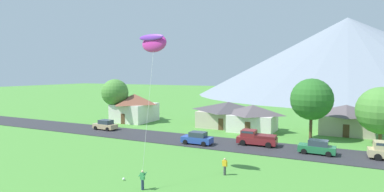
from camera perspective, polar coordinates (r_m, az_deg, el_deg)
road_strip at (r=42.62m, az=8.13°, el=-8.97°), size 160.00×7.51×0.08m
mountain_far_east_ridge at (r=150.85m, az=26.68°, el=6.54°), size 128.05×128.05×33.58m
mountain_far_west_ridge at (r=170.54m, az=19.43°, el=4.07°), size 87.82×87.82×19.41m
house_leftmost at (r=55.45m, az=26.61°, el=-3.78°), size 8.48×7.14×4.70m
house_left_center at (r=63.23m, az=-10.57°, el=-2.04°), size 7.59×8.17×5.54m
house_right_center at (r=56.63m, az=6.77°, el=-3.29°), size 10.54×8.63×4.50m
house_rightmost at (r=52.89m, az=11.17°, el=-3.93°), size 7.94×6.75×4.42m
tree_near_left at (r=48.00m, az=21.25°, el=-0.57°), size 6.05×6.05×9.00m
tree_left_of_center at (r=62.99m, az=-14.07°, el=0.62°), size 5.32×5.32×8.55m
tree_center at (r=48.57m, az=31.64°, el=-2.30°), size 6.37×6.37×7.94m
parked_car_tan_west_end at (r=54.97m, az=-15.75°, el=-5.20°), size 4.27×2.22×1.68m
parked_car_green_mid_west at (r=40.43m, az=22.17°, el=-8.78°), size 4.28×2.23×1.68m
parked_car_blue_mid_east at (r=42.48m, az=0.99°, el=-7.83°), size 4.22×2.11×1.68m
pickup_truck_maroon_east_side at (r=42.71m, az=11.74°, el=-7.59°), size 5.24×2.41×1.99m
kite_flyer_with_kite at (r=29.91m, az=-7.11°, el=9.30°), size 3.35×5.35×13.59m
watcher_person at (r=30.44m, az=6.09°, el=-12.78°), size 0.56×0.24×1.68m
soccer_ball at (r=29.80m, az=-12.55°, el=-14.77°), size 0.24×0.24×0.24m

